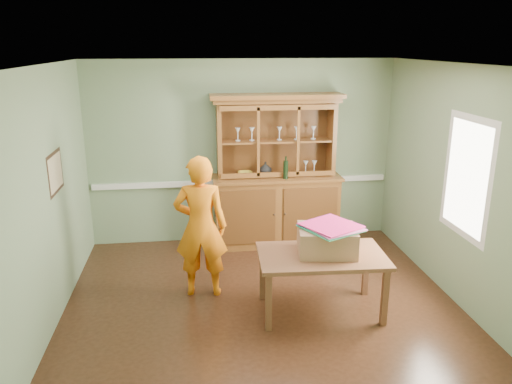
{
  "coord_description": "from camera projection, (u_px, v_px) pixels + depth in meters",
  "views": [
    {
      "loc": [
        -0.74,
        -5.23,
        2.91
      ],
      "look_at": [
        -0.0,
        0.4,
        1.21
      ],
      "focal_mm": 35.0,
      "sensor_mm": 36.0,
      "label": 1
    }
  ],
  "objects": [
    {
      "name": "wall_right",
      "position": [
        453.0,
        183.0,
        5.79
      ],
      "size": [
        0.0,
        4.0,
        4.0
      ],
      "primitive_type": "plane",
      "rotation": [
        1.57,
        0.0,
        -1.57
      ],
      "color": "gray",
      "rests_on": "floor"
    },
    {
      "name": "ceiling",
      "position": [
        261.0,
        64.0,
        5.12
      ],
      "size": [
        4.5,
        4.5,
        0.0
      ],
      "primitive_type": "plane",
      "rotation": [
        3.14,
        0.0,
        0.0
      ],
      "color": "white",
      "rests_on": "wall_back"
    },
    {
      "name": "kite_stack",
      "position": [
        332.0,
        227.0,
        5.37
      ],
      "size": [
        0.7,
        0.7,
        0.05
      ],
      "rotation": [
        0.0,
        0.0,
        0.45
      ],
      "color": "yellow",
      "rests_on": "cardboard_box"
    },
    {
      "name": "cardboard_box",
      "position": [
        327.0,
        240.0,
        5.45
      ],
      "size": [
        0.69,
        0.58,
        0.29
      ],
      "primitive_type": "cube",
      "rotation": [
        0.0,
        0.0,
        -0.15
      ],
      "color": "#976D4E",
      "rests_on": "dining_table"
    },
    {
      "name": "wall_left",
      "position": [
        49.0,
        198.0,
        5.22
      ],
      "size": [
        0.0,
        4.0,
        4.0
      ],
      "primitive_type": "plane",
      "rotation": [
        1.57,
        0.0,
        1.57
      ],
      "color": "gray",
      "rests_on": "floor"
    },
    {
      "name": "china_hutch",
      "position": [
        276.0,
        193.0,
        7.39
      ],
      "size": [
        1.89,
        0.62,
        2.22
      ],
      "color": "brown",
      "rests_on": "floor"
    },
    {
      "name": "person",
      "position": [
        201.0,
        227.0,
        5.81
      ],
      "size": [
        0.66,
        0.47,
        1.7
      ],
      "primitive_type": "imported",
      "rotation": [
        0.0,
        0.0,
        3.04
      ],
      "color": "orange",
      "rests_on": "floor"
    },
    {
      "name": "floor",
      "position": [
        261.0,
        300.0,
        5.89
      ],
      "size": [
        4.5,
        4.5,
        0.0
      ],
      "primitive_type": "plane",
      "color": "#442515",
      "rests_on": "ground"
    },
    {
      "name": "framed_map",
      "position": [
        56.0,
        172.0,
        5.45
      ],
      "size": [
        0.03,
        0.6,
        0.46
      ],
      "color": "#2F1E13",
      "rests_on": "wall_left"
    },
    {
      "name": "window_panel",
      "position": [
        466.0,
        177.0,
        5.46
      ],
      "size": [
        0.03,
        0.96,
        1.36
      ],
      "color": "white",
      "rests_on": "wall_right"
    },
    {
      "name": "chair_rail",
      "position": [
        243.0,
        182.0,
        7.51
      ],
      "size": [
        4.41,
        0.05,
        0.08
      ],
      "primitive_type": "cube",
      "color": "white",
      "rests_on": "wall_back"
    },
    {
      "name": "wall_back",
      "position": [
        242.0,
        152.0,
        7.4
      ],
      "size": [
        4.5,
        0.0,
        4.5
      ],
      "primitive_type": "plane",
      "rotation": [
        1.57,
        0.0,
        0.0
      ],
      "color": "gray",
      "rests_on": "floor"
    },
    {
      "name": "dining_table",
      "position": [
        322.0,
        261.0,
        5.48
      ],
      "size": [
        1.43,
        0.9,
        0.69
      ],
      "rotation": [
        0.0,
        0.0,
        -0.05
      ],
      "color": "brown",
      "rests_on": "floor"
    },
    {
      "name": "wall_front",
      "position": [
        300.0,
        268.0,
        3.6
      ],
      "size": [
        4.5,
        0.0,
        4.5
      ],
      "primitive_type": "plane",
      "rotation": [
        -1.57,
        0.0,
        0.0
      ],
      "color": "gray",
      "rests_on": "floor"
    }
  ]
}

